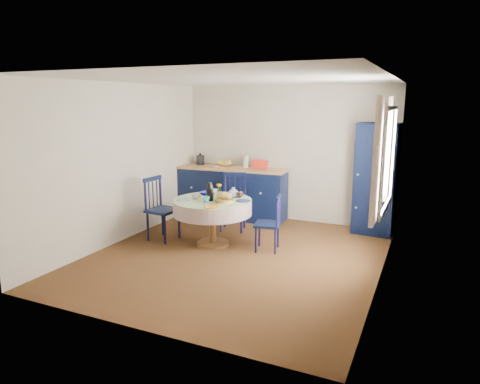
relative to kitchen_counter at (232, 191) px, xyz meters
The scene contains 17 objects.
floor 2.26m from the kitchen_counter, 62.95° to the right, with size 4.50×4.50×0.00m, color black.
ceiling 2.97m from the kitchen_counter, 62.95° to the right, with size 4.50×4.50×0.00m, color white.
wall_back 1.28m from the kitchen_counter, 16.14° to the left, with size 4.00×0.02×2.50m, color silver.
wall_left 2.32m from the kitchen_counter, 117.00° to the right, with size 0.02×4.50×2.50m, color silver.
wall_right 3.66m from the kitchen_counter, 33.15° to the right, with size 0.02×4.50×2.50m, color silver.
window 3.54m from the kitchen_counter, 29.33° to the right, with size 0.10×1.74×1.45m.
kitchen_counter is the anchor object (origin of this frame).
pantry_cabinet 2.70m from the kitchen_counter, ahead, with size 0.69×0.52×1.87m.
dining_table 1.73m from the kitchen_counter, 74.16° to the right, with size 1.21×1.21×1.01m.
chair_left 1.79m from the kitchen_counter, 104.37° to the right, with size 0.47×0.49×1.02m.
chair_far 0.85m from the kitchen_counter, 62.65° to the right, with size 0.53×0.51×0.99m.
chair_right 2.03m from the kitchen_counter, 48.28° to the right, with size 0.43×0.45×0.85m.
mug_a 1.76m from the kitchen_counter, 83.30° to the right, with size 0.11×0.11×0.09m, color silver.
mug_b 1.98m from the kitchen_counter, 75.63° to the right, with size 0.11×0.11×0.10m, color #307079.
mug_c 1.59m from the kitchen_counter, 60.05° to the right, with size 0.12×0.12×0.09m, color black.
mug_d 1.41m from the kitchen_counter, 76.21° to the right, with size 0.10×0.10×0.09m, color silver.
cobalt_bowl 1.48m from the kitchen_counter, 79.48° to the right, with size 0.26×0.26×0.06m, color navy.
Camera 1 is at (2.48, -5.35, 2.21)m, focal length 32.00 mm.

